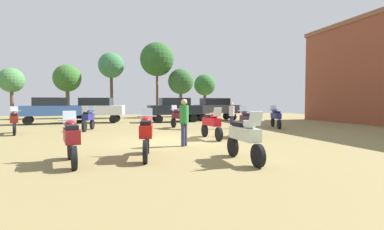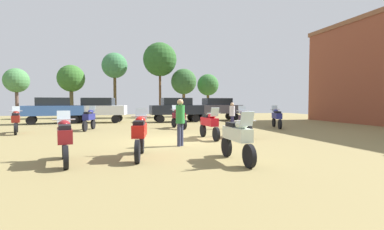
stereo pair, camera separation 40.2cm
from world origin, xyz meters
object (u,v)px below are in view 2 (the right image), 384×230
(tree_1, at_px, (16,81))
(person_1, at_px, (232,114))
(tree_5, at_px, (71,79))
(car_1, at_px, (217,107))
(motorcycle_10, at_px, (65,138))
(motorcycle_8, at_px, (89,118))
(car_2, at_px, (176,108))
(car_4, at_px, (99,108))
(motorcycle_1, at_px, (277,117))
(tree_7, at_px, (160,60))
(motorcycle_7, at_px, (179,117))
(car_3, at_px, (53,108))
(tree_2, at_px, (184,82))
(tree_6, at_px, (115,66))
(motorcycle_3, at_px, (209,123))
(motorcycle_2, at_px, (237,137))
(person_3, at_px, (180,119))
(motorcycle_9, at_px, (245,122))
(motorcycle_5, at_px, (16,120))
(tree_8, at_px, (208,85))
(motorcycle_4, at_px, (140,134))

(tree_1, bearing_deg, person_1, -40.57)
(tree_5, bearing_deg, car_1, -26.46)
(motorcycle_10, bearing_deg, motorcycle_8, 80.46)
(car_2, xyz_separation_m, car_4, (-6.23, 0.87, 0.00))
(car_2, bearing_deg, car_1, -76.48)
(motorcycle_1, distance_m, tree_7, 15.98)
(motorcycle_1, distance_m, motorcycle_10, 13.80)
(motorcycle_7, distance_m, car_4, 8.43)
(car_1, bearing_deg, tree_1, 68.79)
(car_3, bearing_deg, tree_2, -71.53)
(motorcycle_7, relative_size, car_1, 0.49)
(tree_1, distance_m, tree_6, 9.30)
(motorcycle_3, xyz_separation_m, car_2, (0.61, 10.99, 0.46))
(motorcycle_2, relative_size, motorcycle_10, 1.05)
(car_1, height_order, person_3, car_1)
(motorcycle_9, height_order, car_2, car_2)
(motorcycle_1, xyz_separation_m, motorcycle_5, (-15.14, 0.50, -0.00))
(tree_7, bearing_deg, tree_6, 168.76)
(car_3, relative_size, person_3, 2.53)
(car_3, xyz_separation_m, car_4, (3.31, 0.35, 0.00))
(car_1, distance_m, tree_2, 6.64)
(person_1, xyz_separation_m, person_3, (-4.57, -6.03, 0.10))
(motorcycle_5, bearing_deg, car_2, 17.45)
(tree_2, height_order, tree_5, tree_5)
(car_3, xyz_separation_m, tree_2, (11.69, 6.36, 2.66))
(motorcycle_10, bearing_deg, tree_8, 52.35)
(person_3, distance_m, tree_1, 23.49)
(motorcycle_9, height_order, tree_7, tree_7)
(car_1, bearing_deg, car_4, 89.22)
(motorcycle_9, distance_m, tree_7, 18.66)
(car_1, height_order, tree_2, tree_2)
(motorcycle_2, bearing_deg, motorcycle_8, -65.01)
(tree_1, bearing_deg, tree_7, -1.55)
(motorcycle_4, bearing_deg, motorcycle_9, 44.89)
(tree_5, relative_size, tree_8, 1.12)
(motorcycle_3, distance_m, tree_1, 23.06)
(motorcycle_2, distance_m, motorcycle_10, 4.79)
(motorcycle_3, height_order, tree_7, tree_7)
(person_1, bearing_deg, motorcycle_5, -85.51)
(car_2, relative_size, tree_8, 0.90)
(car_4, height_order, tree_2, tree_2)
(tree_7, bearing_deg, person_3, -95.54)
(motorcycle_4, xyz_separation_m, car_2, (3.96, 14.59, 0.44))
(tree_8, bearing_deg, motorcycle_4, -112.19)
(car_1, distance_m, tree_7, 8.90)
(motorcycle_3, xyz_separation_m, person_1, (2.86, 4.33, 0.24))
(motorcycle_2, xyz_separation_m, car_1, (5.28, 16.95, 0.46))
(motorcycle_8, bearing_deg, tree_7, 77.30)
(tree_8, bearing_deg, motorcycle_10, -116.25)
(motorcycle_9, height_order, tree_1, tree_1)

